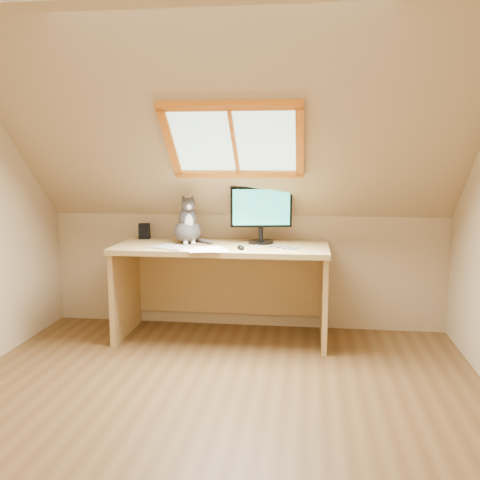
# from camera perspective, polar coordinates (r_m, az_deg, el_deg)

# --- Properties ---
(ground) EXTENTS (3.50, 3.50, 0.00)m
(ground) POSITION_cam_1_polar(r_m,az_deg,el_deg) (3.31, -3.22, -18.09)
(ground) COLOR brown
(ground) RESTS_ON ground
(room_shell) EXTENTS (3.52, 3.52, 2.41)m
(room_shell) POSITION_cam_1_polar(r_m,az_deg,el_deg) (2.87, -3.80, 7.48)
(room_shell) COLOR tan
(room_shell) RESTS_ON ground
(desk) EXTENTS (1.74, 0.76, 0.79)m
(desk) POSITION_cam_1_polar(r_m,az_deg,el_deg) (4.51, -1.75, -3.30)
(desk) COLOR tan
(desk) RESTS_ON ground
(monitor) EXTENTS (0.51, 0.22, 0.47)m
(monitor) POSITION_cam_1_polar(r_m,az_deg,el_deg) (4.44, 2.27, 3.11)
(monitor) COLOR black
(monitor) RESTS_ON desk
(cat) EXTENTS (0.30, 0.33, 0.42)m
(cat) POSITION_cam_1_polar(r_m,az_deg,el_deg) (4.49, -5.59, 1.56)
(cat) COLOR #45403D
(cat) RESTS_ON desk
(desk_speaker) EXTENTS (0.11, 0.11, 0.13)m
(desk_speaker) POSITION_cam_1_polar(r_m,az_deg,el_deg) (4.80, -10.16, 0.93)
(desk_speaker) COLOR black
(desk_speaker) RESTS_ON desk
(graphics_tablet) EXTENTS (0.35, 0.31, 0.01)m
(graphics_tablet) POSITION_cam_1_polar(r_m,az_deg,el_deg) (4.25, -7.15, -0.79)
(graphics_tablet) COLOR #B2B2B7
(graphics_tablet) RESTS_ON desk
(mouse) EXTENTS (0.09, 0.11, 0.03)m
(mouse) POSITION_cam_1_polar(r_m,az_deg,el_deg) (4.16, 0.06, -0.80)
(mouse) COLOR black
(mouse) RESTS_ON desk
(papers) EXTENTS (0.35, 0.30, 0.01)m
(papers) POSITION_cam_1_polar(r_m,az_deg,el_deg) (4.15, -2.75, -1.02)
(papers) COLOR white
(papers) RESTS_ON desk
(cables) EXTENTS (0.51, 0.26, 0.01)m
(cables) POSITION_cam_1_polar(r_m,az_deg,el_deg) (4.23, 3.33, -0.81)
(cables) COLOR silver
(cables) RESTS_ON desk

